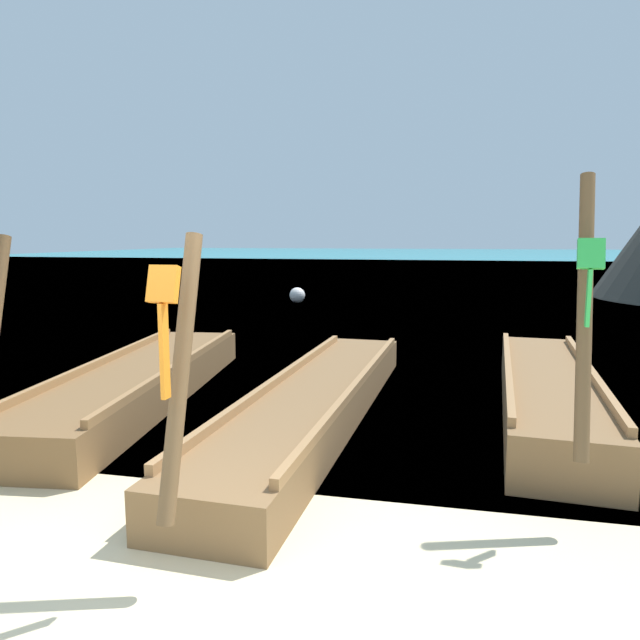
% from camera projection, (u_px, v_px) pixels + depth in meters
% --- Properties ---
extents(sea_water, '(120.00, 120.00, 0.00)m').
position_uv_depth(sea_water, '(435.00, 259.00, 63.45)').
color(sea_water, teal).
rests_on(sea_water, ground).
extents(longtail_boat_pink_ribbon, '(2.00, 6.60, 2.38)m').
position_uv_depth(longtail_boat_pink_ribbon, '(140.00, 382.00, 8.45)').
color(longtail_boat_pink_ribbon, brown).
rests_on(longtail_boat_pink_ribbon, ground).
extents(longtail_boat_orange_ribbon, '(1.43, 7.38, 2.39)m').
position_uv_depth(longtail_boat_orange_ribbon, '(317.00, 401.00, 7.54)').
color(longtail_boat_orange_ribbon, brown).
rests_on(longtail_boat_orange_ribbon, ground).
extents(longtail_boat_green_ribbon, '(1.53, 6.13, 2.90)m').
position_uv_depth(longtail_boat_green_ribbon, '(547.00, 392.00, 7.75)').
color(longtail_boat_green_ribbon, brown).
rests_on(longtail_boat_green_ribbon, ground).
extents(mooring_buoy_near, '(0.56, 0.56, 0.56)m').
position_uv_depth(mooring_buoy_near, '(297.00, 295.00, 21.05)').
color(mooring_buoy_near, white).
rests_on(mooring_buoy_near, sea_water).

